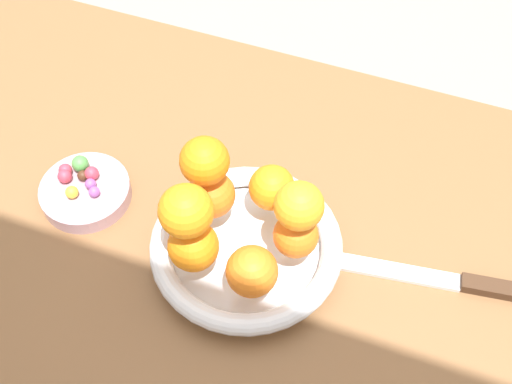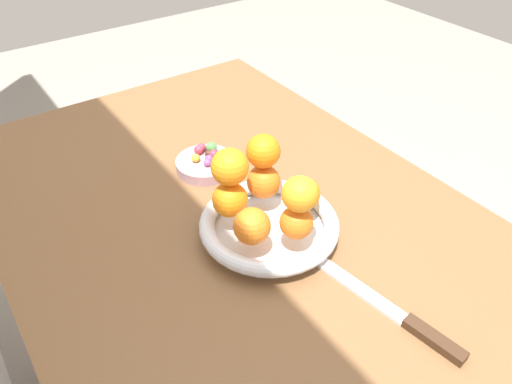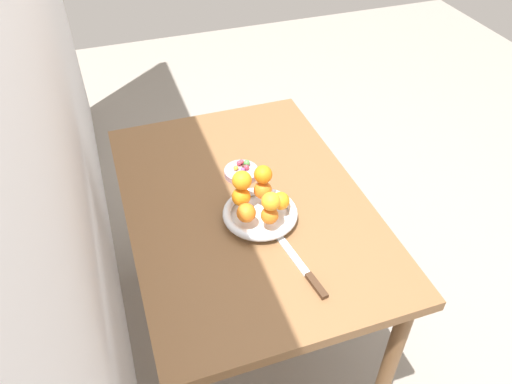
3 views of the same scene
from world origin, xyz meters
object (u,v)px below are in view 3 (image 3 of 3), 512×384
object	(u,v)px
orange_6	(271,202)
candy_ball_0	(239,163)
orange_4	(246,213)
orange_3	(241,197)
candy_ball_2	(244,166)
orange_2	(263,190)
candy_ball_3	(247,163)
candy_ball_7	(241,172)
knife	(305,270)
candy_ball_5	(241,162)
orange_5	(263,174)
fruit_bowl	(260,214)
orange_7	(242,180)
candy_ball_6	(243,170)
orange_0	(270,215)
orange_1	(281,201)
candy_dish	(241,172)
candy_ball_1	(236,168)
candy_ball_4	(246,167)
dining_table	(246,220)

from	to	relation	value
orange_6	candy_ball_0	bearing A→B (deg)	-0.04
orange_4	candy_ball_0	size ratio (longest dim) A/B	3.18
orange_3	candy_ball_2	world-z (taller)	orange_3
orange_2	orange_6	bearing A→B (deg)	172.43
candy_ball_3	candy_ball_7	distance (m)	0.05
candy_ball_3	knife	xyz separation A→B (m)	(-0.48, -0.01, -0.03)
candy_ball_5	candy_ball_7	bearing A→B (deg)	161.72
candy_ball_5	candy_ball_7	xyz separation A→B (m)	(-0.05, 0.02, -0.00)
orange_5	fruit_bowl	bearing A→B (deg)	153.49
orange_7	knife	size ratio (longest dim) A/B	0.23
candy_ball_5	orange_6	bearing A→B (deg)	178.29
candy_ball_3	candy_ball_6	bearing A→B (deg)	140.17
orange_0	candy_ball_3	xyz separation A→B (m)	(0.30, -0.03, -0.03)
candy_ball_0	candy_ball_7	world-z (taller)	candy_ball_0
orange_7	orange_3	bearing A→B (deg)	136.38
fruit_bowl	candy_ball_6	distance (m)	0.22
orange_1	orange_5	xyz separation A→B (m)	(0.07, 0.03, 0.06)
orange_6	knife	size ratio (longest dim) A/B	0.21
candy_ball_0	candy_ball_2	bearing A→B (deg)	-152.93
orange_4	candy_ball_5	xyz separation A→B (m)	(0.29, -0.08, -0.04)
fruit_bowl	orange_7	distance (m)	0.13
candy_dish	orange_6	distance (m)	0.31
orange_3	candy_ball_1	size ratio (longest dim) A/B	3.51
orange_2	candy_ball_4	xyz separation A→B (m)	(0.17, -0.00, -0.04)
candy_ball_6	knife	distance (m)	0.46
candy_ball_6	candy_ball_7	bearing A→B (deg)	138.11
orange_5	orange_7	bearing A→B (deg)	97.26
candy_ball_2	candy_ball_7	bearing A→B (deg)	145.73
dining_table	candy_ball_6	world-z (taller)	candy_ball_6
dining_table	candy_ball_1	size ratio (longest dim) A/B	65.63
orange_0	orange_6	xyz separation A→B (m)	(0.00, -0.00, 0.05)
candy_ball_2	knife	distance (m)	0.47
orange_4	candy_ball_3	world-z (taller)	orange_4
candy_dish	orange_0	world-z (taller)	orange_0
fruit_bowl	candy_ball_2	size ratio (longest dim) A/B	16.17
candy_ball_1	candy_ball_4	bearing A→B (deg)	-104.78
fruit_bowl	orange_6	xyz separation A→B (m)	(-0.06, -0.01, 0.10)
candy_ball_3	candy_ball_4	xyz separation A→B (m)	(-0.02, 0.01, -0.00)
candy_ball_0	candy_ball_3	bearing A→B (deg)	-111.22
candy_ball_0	candy_ball_2	world-z (taller)	candy_ball_0
candy_ball_4	candy_ball_3	bearing A→B (deg)	-20.54
candy_ball_4	candy_ball_7	bearing A→B (deg)	124.39
orange_3	candy_ball_0	distance (m)	0.22
candy_ball_0	candy_ball_2	distance (m)	0.02
candy_ball_7	candy_ball_1	bearing A→B (deg)	23.41
candy_ball_3	candy_ball_1	bearing A→B (deg)	105.23
orange_1	candy_ball_1	size ratio (longest dim) A/B	3.35
orange_6	candy_ball_7	bearing A→B (deg)	1.61
orange_1	orange_2	bearing A→B (deg)	28.85
fruit_bowl	candy_ball_1	bearing A→B (deg)	1.49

